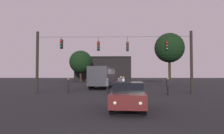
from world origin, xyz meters
TOP-DOWN VIEW (x-y plane):
  - ground_plane at (0.00, 24.50)m, footprint 168.00×168.00m
  - overhead_signal_span at (-0.01, 15.09)m, footprint 16.22×0.44m
  - city_bus at (-1.63, 24.25)m, footprint 3.49×11.18m
  - car_near_right at (0.94, 5.90)m, footprint 2.12×4.44m
  - pedestrian_crossing_left at (-4.74, 15.35)m, footprint 0.34×0.41m
  - pedestrian_crossing_center at (0.71, 13.59)m, footprint 0.29×0.39m
  - pedestrian_crossing_right at (1.11, 18.13)m, footprint 0.28×0.38m
  - pedestrian_near_bus at (5.19, 13.75)m, footprint 0.27×0.38m
  - pedestrian_trailing at (0.52, 14.95)m, footprint 0.34×0.42m
  - pedestrian_far_side at (-0.64, 14.95)m, footprint 0.33×0.41m
  - corner_building at (-3.56, 54.88)m, footprint 15.86×11.45m
  - tree_left_silhouette at (-8.78, 44.66)m, footprint 5.76×5.76m
  - tree_behind_building at (10.79, 33.89)m, footprint 5.86×5.86m

SIDE VIEW (x-z plane):
  - ground_plane at x=0.00m, z-range 0.00..0.00m
  - car_near_right at x=0.94m, z-range 0.04..1.56m
  - pedestrian_far_side at x=-0.64m, z-range 0.09..1.65m
  - pedestrian_crossing_left at x=-4.74m, z-range 0.10..1.67m
  - pedestrian_trailing at x=0.52m, z-range 0.10..1.70m
  - pedestrian_near_bus at x=5.19m, z-range 0.11..1.78m
  - pedestrian_crossing_right at x=1.11m, z-range 0.12..1.85m
  - pedestrian_crossing_center at x=0.71m, z-range 0.13..1.92m
  - city_bus at x=-1.63m, z-range 0.37..3.37m
  - corner_building at x=-3.56m, z-range 0.00..6.99m
  - overhead_signal_span at x=-0.01m, z-range 0.51..6.95m
  - tree_left_silhouette at x=-8.78m, z-range 1.13..9.17m
  - tree_behind_building at x=10.79m, z-range 2.12..12.28m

